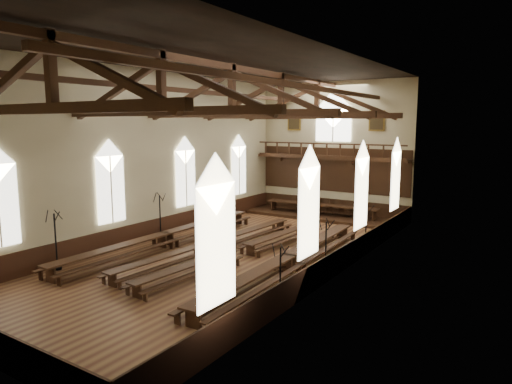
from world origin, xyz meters
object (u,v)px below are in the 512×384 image
at_px(refectory_row_d, 288,259).
at_px(candelabrum_left_near, 56,252).
at_px(candelabrum_right_far, 366,235).
at_px(candelabrum_left_mid, 160,225).
at_px(candelabrum_right_near, 280,287).
at_px(refectory_row_b, 214,244).
at_px(refectory_row_c, 240,250).
at_px(dais, 321,216).
at_px(high_table, 321,206).
at_px(candelabrum_right_mid, 326,258).
at_px(candelabrum_left_far, 210,213).
at_px(refectory_row_a, 165,236).

bearing_deg(refectory_row_d, candelabrum_left_near, -148.29).
distance_m(candelabrum_left_near, candelabrum_right_far, 16.01).
height_order(candelabrum_left_mid, candelabrum_right_near, candelabrum_left_mid).
distance_m(refectory_row_b, refectory_row_c, 1.96).
bearing_deg(candelabrum_right_far, dais, 131.22).
height_order(refectory_row_c, refectory_row_d, refectory_row_d).
xyz_separation_m(high_table, candelabrum_right_near, (5.70, -16.04, -0.15)).
relative_size(refectory_row_d, dais, 1.32).
xyz_separation_m(high_table, candelabrum_right_mid, (5.70, -11.88, -0.08)).
xyz_separation_m(dais, candelabrum_right_far, (5.70, -6.51, 0.66)).
relative_size(refectory_row_b, candelabrum_left_far, 5.15).
height_order(high_table, candelabrum_left_far, candelabrum_left_far).
height_order(refectory_row_d, candelabrum_left_near, candelabrum_left_near).
bearing_deg(candelabrum_right_near, refectory_row_d, 114.49).
bearing_deg(candelabrum_left_far, candelabrum_right_far, -0.77).
distance_m(candelabrum_left_far, candelabrum_right_far, 11.10).
height_order(refectory_row_c, candelabrum_right_far, candelabrum_right_far).
height_order(refectory_row_a, refectory_row_c, refectory_row_a).
bearing_deg(dais, candelabrum_left_near, -106.65).
bearing_deg(high_table, refectory_row_a, -108.15).
bearing_deg(high_table, refectory_row_c, -85.13).
bearing_deg(high_table, candelabrum_left_near, -106.65).
relative_size(dais, candelabrum_left_near, 3.94).
xyz_separation_m(refectory_row_c, refectory_row_d, (2.96, -0.26, 0.10)).
xyz_separation_m(refectory_row_d, candelabrum_left_near, (-9.38, -5.79, 0.29)).
height_order(candelabrum_left_far, candelabrum_right_mid, candelabrum_right_mid).
bearing_deg(candelabrum_left_far, candelabrum_left_near, -90.00).
relative_size(refectory_row_b, candelabrum_right_far, 5.46).
bearing_deg(candelabrum_right_mid, candelabrum_right_near, -90.00).
bearing_deg(dais, candelabrum_right_near, -70.43).
height_order(candelabrum_right_near, candelabrum_right_mid, candelabrum_right_mid).
bearing_deg(refectory_row_c, candelabrum_left_far, 138.72).
xyz_separation_m(refectory_row_a, high_table, (4.00, 12.19, 0.29)).
xyz_separation_m(refectory_row_c, candelabrum_right_mid, (4.68, 0.11, 0.32)).
relative_size(high_table, candelabrum_right_mid, 3.22).
bearing_deg(candelabrum_right_mid, candelabrum_right_far, 90.00).
height_order(refectory_row_c, candelabrum_right_mid, candelabrum_right_mid).
relative_size(refectory_row_b, high_table, 1.60).
height_order(refectory_row_b, candelabrum_left_near, candelabrum_left_near).
relative_size(refectory_row_d, candelabrum_left_near, 5.20).
xyz_separation_m(refectory_row_a, candelabrum_left_mid, (-1.40, 1.04, 0.27)).
bearing_deg(refectory_row_d, candelabrum_right_near, -65.51).
distance_m(refectory_row_a, candelabrum_left_near, 6.03).
bearing_deg(candelabrum_left_far, dais, 49.67).
xyz_separation_m(refectory_row_b, refectory_row_c, (1.93, -0.33, -0.00)).
bearing_deg(refectory_row_d, dais, 107.98).
distance_m(high_table, candelabrum_left_far, 8.34).
height_order(high_table, candelabrum_left_near, candelabrum_left_near).
relative_size(refectory_row_c, dais, 1.20).
relative_size(refectory_row_b, candelabrum_right_near, 5.68).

